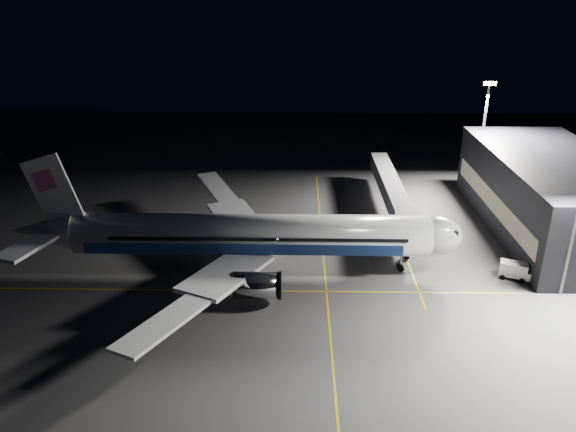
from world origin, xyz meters
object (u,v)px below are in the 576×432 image
(baggage_tug, at_px, (265,237))
(safety_cone_c, at_px, (202,253))
(jet_bridge, at_px, (393,194))
(safety_cone_a, at_px, (225,247))
(safety_cone_b, at_px, (264,227))
(airliner, at_px, (244,235))
(floodlight_mast_north, at_px, (484,127))
(service_truck, at_px, (517,271))

(baggage_tug, relative_size, safety_cone_c, 4.05)
(jet_bridge, bearing_deg, safety_cone_a, -155.84)
(safety_cone_b, relative_size, safety_cone_c, 0.89)
(safety_cone_c, bearing_deg, safety_cone_b, 48.42)
(airliner, height_order, safety_cone_b, airliner)
(floodlight_mast_north, bearing_deg, airliner, -142.09)
(safety_cone_c, bearing_deg, floodlight_mast_north, 30.41)
(airliner, distance_m, jet_bridge, 29.31)
(service_truck, height_order, safety_cone_a, service_truck)
(jet_bridge, height_order, service_truck, jet_bridge)
(jet_bridge, distance_m, safety_cone_b, 22.09)
(airliner, distance_m, safety_cone_a, 8.59)
(safety_cone_c, bearing_deg, jet_bridge, 25.34)
(airliner, distance_m, floodlight_mast_north, 52.56)
(airliner, bearing_deg, jet_bridge, 38.04)
(floodlight_mast_north, xyz_separation_m, safety_cone_b, (-39.20, -18.42, -12.07))
(safety_cone_b, distance_m, safety_cone_c, 12.78)
(floodlight_mast_north, height_order, service_truck, floodlight_mast_north)
(service_truck, distance_m, baggage_tug, 36.01)
(floodlight_mast_north, xyz_separation_m, safety_cone_a, (-44.67, -25.89, -12.07))
(jet_bridge, xyz_separation_m, safety_cone_a, (-26.67, -11.96, -4.28))
(safety_cone_b, bearing_deg, safety_cone_a, -126.23)
(safety_cone_c, bearing_deg, airliner, -31.21)
(airliner, relative_size, service_truck, 12.51)
(service_truck, height_order, baggage_tug, service_truck)
(baggage_tug, bearing_deg, jet_bridge, 14.30)
(airliner, height_order, safety_cone_c, airliner)
(safety_cone_a, xyz_separation_m, safety_cone_b, (5.47, 7.47, 0.00))
(airliner, relative_size, safety_cone_b, 102.07)
(floodlight_mast_north, height_order, safety_cone_c, floodlight_mast_north)
(service_truck, height_order, safety_cone_b, service_truck)
(floodlight_mast_north, height_order, safety_cone_b, floodlight_mast_north)
(floodlight_mast_north, relative_size, safety_cone_b, 34.36)
(baggage_tug, height_order, safety_cone_a, baggage_tug)
(safety_cone_b, bearing_deg, airliner, -97.89)
(safety_cone_b, height_order, safety_cone_c, safety_cone_c)
(baggage_tug, distance_m, safety_cone_c, 10.10)
(jet_bridge, bearing_deg, safety_cone_b, -168.03)
(jet_bridge, relative_size, baggage_tug, 12.48)
(safety_cone_a, bearing_deg, baggage_tug, 22.91)
(safety_cone_a, bearing_deg, airliner, -59.50)
(floodlight_mast_north, relative_size, safety_cone_c, 30.42)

